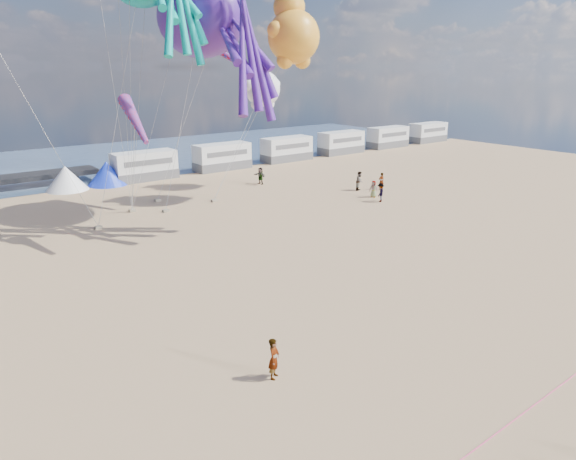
# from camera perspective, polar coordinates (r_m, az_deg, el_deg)

# --- Properties ---
(ground) EXTENTS (120.00, 120.00, 0.00)m
(ground) POSITION_cam_1_polar(r_m,az_deg,el_deg) (22.19, 11.87, -13.96)
(ground) COLOR tan
(ground) RESTS_ON ground
(water) EXTENTS (120.00, 120.00, 0.00)m
(water) POSITION_cam_1_polar(r_m,az_deg,el_deg) (69.49, -24.95, 6.53)
(water) COLOR #394F6D
(water) RESTS_ON ground
(motorhome_0) EXTENTS (6.60, 2.50, 3.00)m
(motorhome_0) POSITION_cam_1_polar(r_m,az_deg,el_deg) (56.81, -15.66, 6.89)
(motorhome_0) COLOR silver
(motorhome_0) RESTS_ON ground
(motorhome_1) EXTENTS (6.60, 2.50, 3.00)m
(motorhome_1) POSITION_cam_1_polar(r_m,az_deg,el_deg) (60.93, -7.33, 8.09)
(motorhome_1) COLOR silver
(motorhome_1) RESTS_ON ground
(motorhome_2) EXTENTS (6.60, 2.50, 3.00)m
(motorhome_2) POSITION_cam_1_polar(r_m,az_deg,el_deg) (66.16, -0.15, 8.99)
(motorhome_2) COLOR silver
(motorhome_2) RESTS_ON ground
(motorhome_3) EXTENTS (6.60, 2.50, 3.00)m
(motorhome_3) POSITION_cam_1_polar(r_m,az_deg,el_deg) (72.27, 5.93, 9.64)
(motorhome_3) COLOR silver
(motorhome_3) RESTS_ON ground
(motorhome_4) EXTENTS (6.60, 2.50, 3.00)m
(motorhome_4) POSITION_cam_1_polar(r_m,az_deg,el_deg) (79.05, 11.03, 10.10)
(motorhome_4) COLOR silver
(motorhome_4) RESTS_ON ground
(motorhome_5) EXTENTS (6.60, 2.50, 3.00)m
(motorhome_5) POSITION_cam_1_polar(r_m,az_deg,el_deg) (86.35, 15.30, 10.42)
(motorhome_5) COLOR silver
(motorhome_5) RESTS_ON ground
(tent_white) EXTENTS (4.00, 4.00, 2.40)m
(tent_white) POSITION_cam_1_polar(r_m,az_deg,el_deg) (54.45, -23.43, 5.32)
(tent_white) COLOR white
(tent_white) RESTS_ON ground
(tent_blue) EXTENTS (4.00, 4.00, 2.40)m
(tent_blue) POSITION_cam_1_polar(r_m,az_deg,el_deg) (55.52, -19.45, 5.98)
(tent_blue) COLOR #1933CC
(tent_blue) RESTS_ON ground
(rope_line) EXTENTS (34.00, 0.03, 0.03)m
(rope_line) POSITION_cam_1_polar(r_m,az_deg,el_deg) (19.95, 23.39, -19.14)
(rope_line) COLOR #F2338C
(rope_line) RESTS_ON ground
(standing_person) EXTENTS (0.73, 0.69, 1.68)m
(standing_person) POSITION_cam_1_polar(r_m,az_deg,el_deg) (20.27, -1.56, -14.08)
(standing_person) COLOR tan
(standing_person) RESTS_ON ground
(beachgoer_0) EXTENTS (0.58, 0.66, 1.53)m
(beachgoer_0) POSITION_cam_1_polar(r_m,az_deg,el_deg) (48.02, 9.48, 4.52)
(beachgoer_0) COLOR #7F6659
(beachgoer_0) RESTS_ON ground
(beachgoer_1) EXTENTS (1.07, 0.93, 1.85)m
(beachgoer_1) POSITION_cam_1_polar(r_m,az_deg,el_deg) (50.51, 7.96, 5.42)
(beachgoer_1) COLOR #7F6659
(beachgoer_1) RESTS_ON ground
(beachgoer_2) EXTENTS (1.01, 0.94, 1.67)m
(beachgoer_2) POSITION_cam_1_polar(r_m,az_deg,el_deg) (46.43, 10.24, 4.11)
(beachgoer_2) COLOR #7F6659
(beachgoer_2) RESTS_ON ground
(beachgoer_4) EXTENTS (0.54, 1.05, 1.73)m
(beachgoer_4) POSITION_cam_1_polar(r_m,az_deg,el_deg) (52.80, -3.09, 6.03)
(beachgoer_4) COLOR #7F6659
(beachgoer_4) RESTS_ON ground
(beachgoer_5) EXTENTS (1.59, 0.69, 1.66)m
(beachgoer_5) POSITION_cam_1_polar(r_m,az_deg,el_deg) (51.22, 10.33, 5.37)
(beachgoer_5) COLOR #7F6659
(beachgoer_5) RESTS_ON ground
(sandbag_a) EXTENTS (0.50, 0.35, 0.22)m
(sandbag_a) POSITION_cam_1_polar(r_m,az_deg,el_deg) (40.63, -20.31, 0.27)
(sandbag_a) COLOR gray
(sandbag_a) RESTS_ON ground
(sandbag_b) EXTENTS (0.50, 0.35, 0.22)m
(sandbag_b) POSITION_cam_1_polar(r_m,az_deg,el_deg) (43.75, -13.44, 2.09)
(sandbag_b) COLOR gray
(sandbag_b) RESTS_ON ground
(sandbag_c) EXTENTS (0.50, 0.35, 0.22)m
(sandbag_c) POSITION_cam_1_polar(r_m,az_deg,el_deg) (46.34, -8.21, 3.27)
(sandbag_c) COLOR gray
(sandbag_c) RESTS_ON ground
(sandbag_d) EXTENTS (0.50, 0.35, 0.22)m
(sandbag_d) POSITION_cam_1_polar(r_m,az_deg,el_deg) (47.44, -14.27, 3.23)
(sandbag_d) COLOR gray
(sandbag_d) RESTS_ON ground
(sandbag_e) EXTENTS (0.50, 0.35, 0.22)m
(sandbag_e) POSITION_cam_1_polar(r_m,az_deg,el_deg) (44.59, -16.93, 2.10)
(sandbag_e) COLOR gray
(sandbag_e) RESTS_ON ground
(kite_octopus_purple) EXTENTS (5.99, 11.45, 12.53)m
(kite_octopus_purple) POSITION_cam_1_polar(r_m,az_deg,el_deg) (41.83, -9.65, 22.31)
(kite_octopus_purple) COLOR #4B1D8C
(kite_panda) EXTENTS (5.18, 5.05, 5.76)m
(kite_panda) POSITION_cam_1_polar(r_m,az_deg,el_deg) (50.85, -2.84, 15.42)
(kite_panda) COLOR white
(kite_teddy_orange) EXTENTS (5.33, 5.03, 7.45)m
(kite_teddy_orange) POSITION_cam_1_polar(r_m,az_deg,el_deg) (45.59, 0.63, 20.66)
(kite_teddy_orange) COLOR orange
(windsock_mid) EXTENTS (2.66, 6.06, 6.02)m
(windsock_mid) POSITION_cam_1_polar(r_m,az_deg,el_deg) (44.47, -8.57, 19.58)
(windsock_mid) COLOR red
(windsock_right) EXTENTS (1.45, 4.97, 4.90)m
(windsock_right) POSITION_cam_1_polar(r_m,az_deg,el_deg) (34.66, -16.66, 11.63)
(windsock_right) COLOR red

